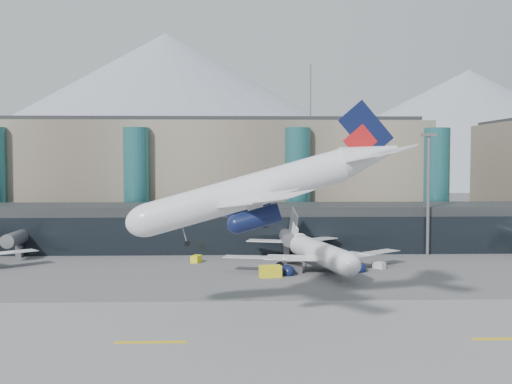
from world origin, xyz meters
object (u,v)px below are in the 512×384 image
veh_g (379,265)px  veh_h (270,271)px  hero_jet (273,179)px  veh_b (196,259)px  jet_parked_mid (314,244)px  veh_c (293,268)px  lightmast_mid (428,187)px

veh_g → veh_h: (-20.62, -7.93, 0.38)m
hero_jet → veh_g: (21.95, 36.81, -17.21)m
veh_b → veh_g: (34.25, -8.05, -0.07)m
veh_g → veh_h: size_ratio=0.59×
hero_jet → jet_parked_mid: bearing=74.2°
veh_b → veh_c: 21.48m
hero_jet → veh_c: bearing=79.4°
hero_jet → veh_h: 33.45m
jet_parked_mid → veh_b: jet_parked_mid is taller
veh_g → veh_c: bearing=-118.6°
lightmast_mid → veh_b: size_ratio=10.57×
veh_h → veh_c: bearing=32.5°
jet_parked_mid → veh_h: size_ratio=9.94×
hero_jet → veh_b: size_ratio=15.27×
veh_b → veh_g: size_ratio=1.13×
veh_b → veh_h: veh_h is taller
veh_g → jet_parked_mid: bearing=-136.3°
veh_b → veh_h: bearing=-117.9°
veh_c → hero_jet: bearing=-104.5°
jet_parked_mid → veh_g: jet_parked_mid is taller
veh_g → hero_jet: bearing=-72.9°
lightmast_mid → veh_h: lightmast_mid is taller
hero_jet → veh_b: hero_jet is taller
lightmast_mid → hero_jet: (-35.93, -53.25, 3.42)m
lightmast_mid → veh_h: (-34.59, -24.37, -13.41)m
veh_g → veh_h: 22.09m
jet_parked_mid → veh_b: 23.65m
jet_parked_mid → veh_g: size_ratio=16.88×
veh_c → veh_h: veh_h is taller
veh_c → jet_parked_mid: bearing=42.6°
veh_c → lightmast_mid: bearing=28.9°
jet_parked_mid → veh_b: (-22.23, 7.17, -3.72)m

